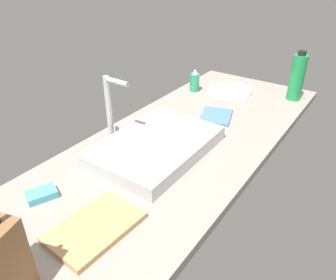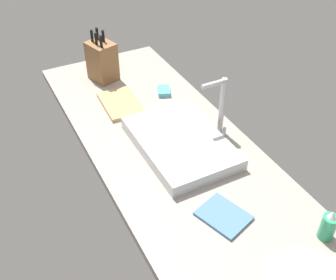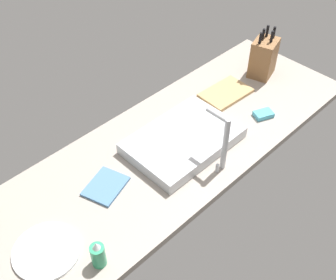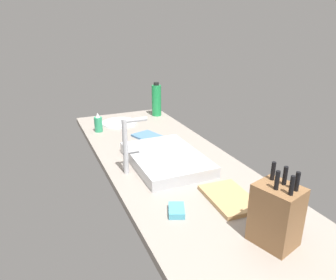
{
  "view_description": "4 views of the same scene",
  "coord_description": "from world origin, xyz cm",
  "views": [
    {
      "loc": [
        -87.91,
        -61.48,
        71.22
      ],
      "look_at": [
        -5.18,
        -3.84,
        12.22
      ],
      "focal_mm": 34.63,
      "sensor_mm": 36.0,
      "label": 1
    },
    {
      "loc": [
        113.17,
        -63.2,
        115.56
      ],
      "look_at": [
        -0.97,
        -3.94,
        11.96
      ],
      "focal_mm": 43.52,
      "sensor_mm": 36.0,
      "label": 2
    },
    {
      "loc": [
        96.94,
        95.51,
        137.81
      ],
      "look_at": [
        3.73,
        0.53,
        9.23
      ],
      "focal_mm": 44.98,
      "sensor_mm": 36.0,
      "label": 3
    },
    {
      "loc": [
        -138.57,
        60.93,
        72.64
      ],
      "look_at": [
        4.56,
        -1.4,
        13.11
      ],
      "focal_mm": 33.89,
      "sensor_mm": 36.0,
      "label": 4
    }
  ],
  "objects": [
    {
      "name": "knife_block",
      "position": [
        -73.24,
        -5.39,
        14.08
      ],
      "size": [
        16.61,
        14.94,
        26.88
      ],
      "rotation": [
        0.0,
        0.0,
        0.29
      ],
      "color": "brown",
      "rests_on": "countertop_slab"
    },
    {
      "name": "soap_bottle",
      "position": [
        60.5,
        23.97,
        8.86
      ],
      "size": [
        5.23,
        5.23,
        12.51
      ],
      "color": "#2D9966",
      "rests_on": "countertop_slab"
    },
    {
      "name": "dish_sponge",
      "position": [
        -45.42,
        16.83,
        4.7
      ],
      "size": [
        10.62,
        9.01,
        2.4
      ],
      "primitive_type": "cube",
      "rotation": [
        0.0,
        0.0,
        -0.4
      ],
      "color": "#4CA3BC",
      "rests_on": "countertop_slab"
    },
    {
      "name": "faucet",
      "position": [
        -5.22,
        23.5,
        19.06
      ],
      "size": [
        5.5,
        12.02,
        27.06
      ],
      "color": "#B7BABF",
      "rests_on": "countertop_slab"
    },
    {
      "name": "cutting_board",
      "position": [
        -45.51,
        -7.08,
        4.4
      ],
      "size": [
        26.33,
        18.15,
        1.8
      ],
      "primitive_type": "cube",
      "rotation": [
        0.0,
        0.0,
        -0.05
      ],
      "color": "tan",
      "rests_on": "countertop_slab"
    },
    {
      "name": "dish_towel",
      "position": [
        37.48,
        -1.71,
        4.1
      ],
      "size": [
        20.5,
        18.33,
        1.2
      ],
      "primitive_type": "cube",
      "rotation": [
        0.0,
        0.0,
        0.32
      ],
      "color": "teal",
      "rests_on": "countertop_slab"
    },
    {
      "name": "sink_basin",
      "position": [
        -3.17,
        3.15,
        6.26
      ],
      "size": [
        49.57,
        33.75,
        5.51
      ],
      "primitive_type": "cube",
      "color": "#B7BABF",
      "rests_on": "countertop_slab"
    },
    {
      "name": "countertop_slab",
      "position": [
        0.0,
        0.0,
        1.75
      ],
      "size": [
        194.55,
        66.28,
        3.5
      ],
      "primitive_type": "cube",
      "color": "gray",
      "rests_on": "ground"
    }
  ]
}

